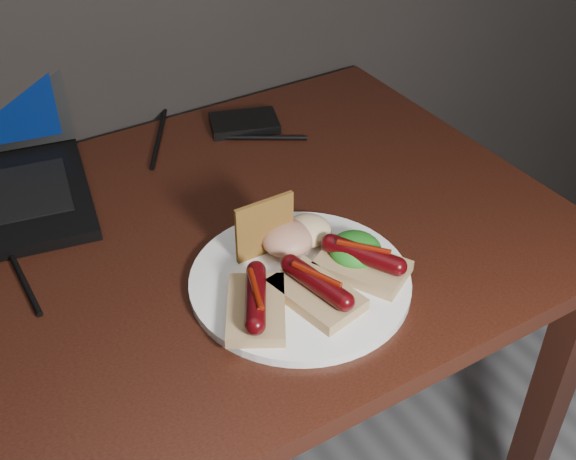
# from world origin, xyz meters

# --- Properties ---
(desk) EXTENTS (1.40, 0.70, 0.75)m
(desk) POSITION_xyz_m (0.00, 1.38, 0.66)
(desk) COLOR #38170E
(desk) RESTS_ON ground
(hard_drive) EXTENTS (0.13, 0.11, 0.02)m
(hard_drive) POSITION_xyz_m (0.39, 1.63, 0.76)
(hard_drive) COLOR black
(hard_drive) RESTS_ON desk
(desk_cables) EXTENTS (0.87, 0.43, 0.01)m
(desk_cables) POSITION_xyz_m (0.03, 1.55, 0.75)
(desk_cables) COLOR black
(desk_cables) RESTS_ON desk
(plate) EXTENTS (0.37, 0.37, 0.01)m
(plate) POSITION_xyz_m (0.25, 1.23, 0.76)
(plate) COLOR white
(plate) RESTS_ON desk
(bread_sausage_left) EXTENTS (0.12, 0.13, 0.04)m
(bread_sausage_left) POSITION_xyz_m (0.17, 1.20, 0.78)
(bread_sausage_left) COLOR tan
(bread_sausage_left) RESTS_ON plate
(bread_sausage_center) EXTENTS (0.09, 0.13, 0.04)m
(bread_sausage_center) POSITION_xyz_m (0.25, 1.19, 0.78)
(bread_sausage_center) COLOR tan
(bread_sausage_center) RESTS_ON plate
(bread_sausage_right) EXTENTS (0.12, 0.13, 0.04)m
(bread_sausage_right) POSITION_xyz_m (0.33, 1.20, 0.78)
(bread_sausage_right) COLOR tan
(bread_sausage_right) RESTS_ON plate
(crispbread) EXTENTS (0.09, 0.01, 0.08)m
(crispbread) POSITION_xyz_m (0.24, 1.30, 0.80)
(crispbread) COLOR #9B642A
(crispbread) RESTS_ON plate
(salad_greens) EXTENTS (0.07, 0.07, 0.04)m
(salad_greens) POSITION_xyz_m (0.33, 1.22, 0.78)
(salad_greens) COLOR #145911
(salad_greens) RESTS_ON plate
(salsa_mound) EXTENTS (0.07, 0.07, 0.04)m
(salsa_mound) POSITION_xyz_m (0.27, 1.29, 0.78)
(salsa_mound) COLOR maroon
(salsa_mound) RESTS_ON plate
(coleslaw_mound) EXTENTS (0.06, 0.06, 0.04)m
(coleslaw_mound) POSITION_xyz_m (0.30, 1.29, 0.78)
(coleslaw_mound) COLOR beige
(coleslaw_mound) RESTS_ON plate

